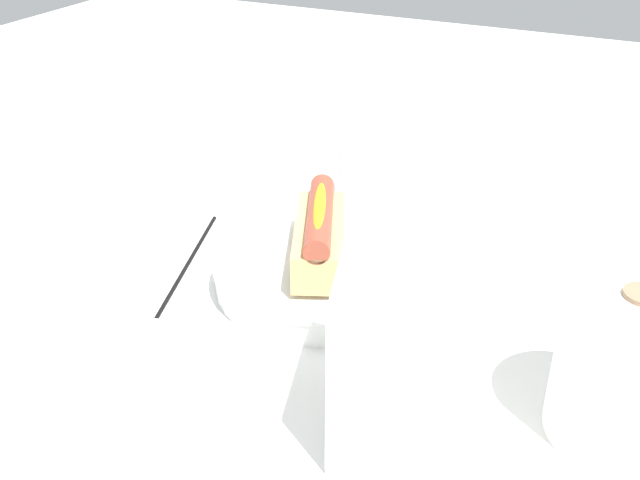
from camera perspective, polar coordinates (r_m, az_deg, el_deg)
ground_plane at (r=0.82m, az=0.51°, el=-2.85°), size 2.40×2.40×0.00m
serving_bowl at (r=0.80m, az=0.00°, el=-2.29°), size 0.23×0.23×0.04m
hotdog_front at (r=0.78m, az=0.00°, el=0.51°), size 0.16×0.10×0.06m
water_glass at (r=0.96m, az=3.17°, el=4.70°), size 0.07×0.07×0.09m
paper_towel_roll at (r=0.64m, az=22.12°, el=-8.88°), size 0.11×0.11×0.13m
napkin_box at (r=0.59m, az=3.36°, el=-8.62°), size 0.12×0.07×0.15m
chopstick_near at (r=0.86m, az=-9.88°, el=-1.55°), size 0.21×0.07×0.01m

